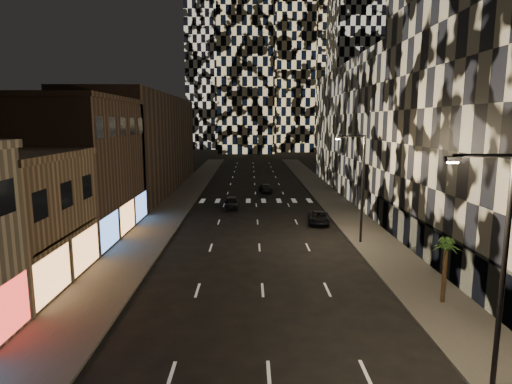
{
  "coord_description": "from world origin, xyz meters",
  "views": [
    {
      "loc": [
        -0.75,
        -4.94,
        10.24
      ],
      "look_at": [
        -0.39,
        20.69,
        6.0
      ],
      "focal_mm": 30.0,
      "sensor_mm": 36.0,
      "label": 1
    }
  ],
  "objects_px": {
    "streetlight_near": "(498,256)",
    "car_dark_oncoming": "(266,188)",
    "streetlight_far": "(360,181)",
    "car_dark_midlane": "(232,203)",
    "car_dark_rightlane": "(319,218)",
    "palm_tree": "(446,249)"
  },
  "relations": [
    {
      "from": "streetlight_near",
      "to": "car_dark_oncoming",
      "type": "bearing_deg",
      "value": 98.24
    },
    {
      "from": "streetlight_far",
      "to": "car_dark_midlane",
      "type": "distance_m",
      "value": 19.28
    },
    {
      "from": "streetlight_near",
      "to": "car_dark_oncoming",
      "type": "relative_size",
      "value": 2.14
    },
    {
      "from": "car_dark_oncoming",
      "to": "streetlight_near",
      "type": "bearing_deg",
      "value": 92.23
    },
    {
      "from": "streetlight_near",
      "to": "car_dark_midlane",
      "type": "bearing_deg",
      "value": 107.98
    },
    {
      "from": "streetlight_near",
      "to": "streetlight_far",
      "type": "bearing_deg",
      "value": 90.0
    },
    {
      "from": "streetlight_near",
      "to": "car_dark_rightlane",
      "type": "relative_size",
      "value": 2.06
    },
    {
      "from": "streetlight_near",
      "to": "palm_tree",
      "type": "height_order",
      "value": "streetlight_near"
    },
    {
      "from": "streetlight_far",
      "to": "streetlight_near",
      "type": "bearing_deg",
      "value": -90.0
    },
    {
      "from": "streetlight_near",
      "to": "car_dark_midlane",
      "type": "distance_m",
      "value": 36.98
    },
    {
      "from": "car_dark_rightlane",
      "to": "palm_tree",
      "type": "bearing_deg",
      "value": -71.71
    },
    {
      "from": "streetlight_near",
      "to": "streetlight_far",
      "type": "height_order",
      "value": "same"
    },
    {
      "from": "streetlight_far",
      "to": "car_dark_rightlane",
      "type": "bearing_deg",
      "value": 106.73
    },
    {
      "from": "streetlight_far",
      "to": "car_dark_rightlane",
      "type": "height_order",
      "value": "streetlight_far"
    },
    {
      "from": "palm_tree",
      "to": "car_dark_oncoming",
      "type": "bearing_deg",
      "value": 102.37
    },
    {
      "from": "streetlight_far",
      "to": "car_dark_midlane",
      "type": "relative_size",
      "value": 2.16
    },
    {
      "from": "car_dark_oncoming",
      "to": "car_dark_rightlane",
      "type": "bearing_deg",
      "value": 97.19
    },
    {
      "from": "car_dark_midlane",
      "to": "car_dark_rightlane",
      "type": "bearing_deg",
      "value": -39.52
    },
    {
      "from": "palm_tree",
      "to": "streetlight_far",
      "type": "bearing_deg",
      "value": 98.37
    },
    {
      "from": "palm_tree",
      "to": "car_dark_rightlane",
      "type": "bearing_deg",
      "value": 101.52
    },
    {
      "from": "streetlight_far",
      "to": "car_dark_oncoming",
      "type": "height_order",
      "value": "streetlight_far"
    },
    {
      "from": "car_dark_rightlane",
      "to": "streetlight_near",
      "type": "bearing_deg",
      "value": -78.7
    }
  ]
}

